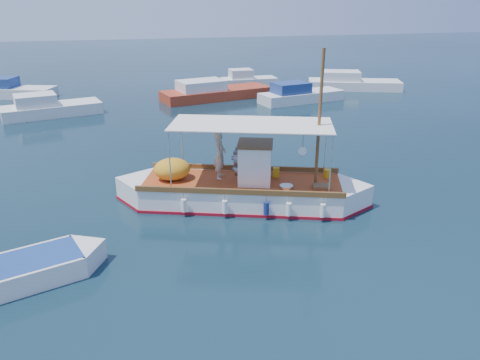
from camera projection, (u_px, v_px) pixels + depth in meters
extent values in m
plane|color=black|center=(251.00, 210.00, 18.60)|extent=(160.00, 160.00, 0.00)
cube|color=white|center=(242.00, 195.00, 19.09)|extent=(8.31, 5.00, 1.16)
cube|color=white|center=(147.00, 191.00, 19.40)|extent=(2.49, 2.49, 1.16)
cube|color=white|center=(339.00, 198.00, 18.77)|extent=(2.49, 2.49, 1.16)
cube|color=maroon|center=(242.00, 202.00, 19.22)|extent=(8.44, 5.12, 0.19)
cube|color=#A34019|center=(242.00, 182.00, 18.88)|extent=(8.24, 4.80, 0.06)
cube|color=brown|center=(244.00, 168.00, 20.06)|extent=(7.61, 2.65, 0.21)
cube|color=brown|center=(239.00, 192.00, 17.61)|extent=(7.61, 2.65, 0.21)
cube|color=white|center=(255.00, 163.00, 18.54)|extent=(1.63, 1.70, 1.58)
cube|color=brown|center=(255.00, 144.00, 18.24)|extent=(1.76, 1.83, 0.06)
cylinder|color=slate|center=(237.00, 158.00, 18.17)|extent=(0.39, 0.57, 0.53)
cylinder|color=slate|center=(239.00, 153.00, 18.79)|extent=(0.39, 0.57, 0.53)
cylinder|color=slate|center=(238.00, 169.00, 18.69)|extent=(0.39, 0.57, 0.53)
cylinder|color=brown|center=(319.00, 119.00, 17.67)|extent=(0.16, 0.16, 5.26)
cylinder|color=brown|center=(297.00, 130.00, 17.89)|extent=(1.82, 0.68, 0.08)
cylinder|color=silver|center=(182.00, 143.00, 19.72)|extent=(0.06, 0.06, 2.37)
cylinder|color=silver|center=(170.00, 161.00, 17.58)|extent=(0.06, 0.06, 2.37)
cylinder|color=silver|center=(325.00, 147.00, 19.24)|extent=(0.06, 0.06, 2.37)
cylinder|color=silver|center=(331.00, 166.00, 17.10)|extent=(0.06, 0.06, 2.37)
cube|color=white|center=(251.00, 124.00, 17.97)|extent=(6.68, 4.37, 0.04)
ellipsoid|color=orange|center=(172.00, 169.00, 18.94)|extent=(1.79, 1.65, 0.88)
cube|color=#CB8F12|center=(276.00, 173.00, 19.22)|extent=(0.31, 0.26, 0.42)
cylinder|color=#CB8F12|center=(327.00, 173.00, 19.21)|extent=(0.40, 0.40, 0.36)
cube|color=brown|center=(321.00, 186.00, 18.21)|extent=(0.80, 0.67, 0.13)
cylinder|color=#B2B2B2|center=(286.00, 187.00, 18.17)|extent=(0.67, 0.67, 0.13)
cylinder|color=white|center=(303.00, 151.00, 17.04)|extent=(0.31, 0.13, 0.32)
cylinder|color=white|center=(184.00, 205.00, 17.85)|extent=(0.27, 0.27, 0.50)
cylinder|color=navy|center=(266.00, 208.00, 17.60)|extent=(0.27, 0.27, 0.50)
cylinder|color=white|center=(323.00, 210.00, 17.43)|extent=(0.27, 0.27, 0.50)
imported|color=beige|center=(220.00, 155.00, 18.87)|extent=(0.71, 0.85, 1.99)
cube|color=white|center=(2.00, 280.00, 13.58)|extent=(4.81, 3.14, 0.88)
cube|color=white|center=(80.00, 258.00, 14.71)|extent=(1.65, 1.65, 0.88)
cube|color=silver|center=(52.00, 111.00, 33.04)|extent=(7.01, 4.05, 1.00)
cube|color=silver|center=(35.00, 100.00, 32.27)|extent=(3.09, 2.66, 0.80)
cube|color=#A7341B|center=(217.00, 95.00, 38.45)|extent=(9.40, 4.90, 1.00)
cube|color=silver|center=(201.00, 85.00, 37.54)|extent=(4.07, 3.18, 0.80)
cube|color=silver|center=(301.00, 98.00, 37.32)|extent=(7.19, 3.70, 1.00)
cube|color=navy|center=(291.00, 88.00, 36.55)|extent=(3.10, 2.44, 0.80)
cube|color=silver|center=(354.00, 86.00, 42.30)|extent=(8.50, 5.09, 1.00)
cube|color=silver|center=(341.00, 76.00, 42.07)|extent=(3.78, 3.14, 0.80)
cube|color=silver|center=(12.00, 93.00, 39.10)|extent=(7.37, 4.40, 1.00)
cube|color=silver|center=(249.00, 83.00, 43.57)|extent=(5.08, 2.06, 1.00)
cube|color=silver|center=(241.00, 74.00, 43.07)|extent=(2.05, 1.73, 0.80)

